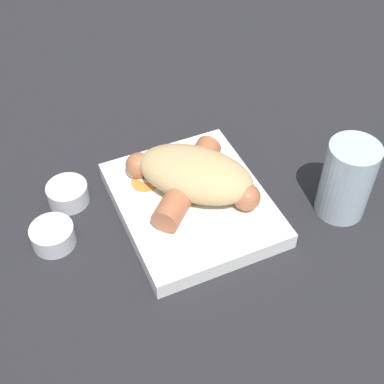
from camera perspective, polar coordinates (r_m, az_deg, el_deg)
name	(u,v)px	position (r m, az deg, el deg)	size (l,w,h in m)	color
ground_plane	(192,210)	(0.68, 0.00, -1.92)	(3.00, 3.00, 0.00)	#232326
food_tray	(192,204)	(0.67, 0.00, -1.27)	(0.21, 0.18, 0.02)	white
bread_roll	(195,174)	(0.65, 0.35, 1.97)	(0.17, 0.16, 0.05)	tan
sausage	(191,181)	(0.66, -0.10, 1.19)	(0.14, 0.13, 0.03)	#B26642
pickled_veggies	(146,173)	(0.69, -4.94, 2.07)	(0.06, 0.05, 0.01)	#F99E4C
condiment_cup_near	(68,195)	(0.70, -13.09, -0.26)	(0.05, 0.05, 0.03)	silver
condiment_cup_far	(53,236)	(0.66, -14.59, -4.60)	(0.05, 0.05, 0.03)	silver
drink_glass	(347,180)	(0.67, 16.20, 1.26)	(0.06, 0.06, 0.10)	silver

